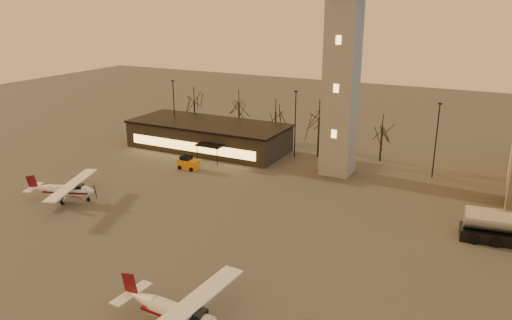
# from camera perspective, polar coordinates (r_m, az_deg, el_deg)

# --- Properties ---
(ground) EXTENTS (220.00, 220.00, 0.00)m
(ground) POSITION_cam_1_polar(r_m,az_deg,el_deg) (44.49, -3.40, -12.81)
(ground) COLOR #454340
(ground) RESTS_ON ground
(control_tower) EXTENTS (6.80, 6.80, 32.60)m
(control_tower) POSITION_cam_1_polar(r_m,az_deg,el_deg) (66.20, 9.89, 12.03)
(control_tower) COLOR gray
(control_tower) RESTS_ON ground
(terminal) EXTENTS (25.40, 12.20, 4.30)m
(terminal) POSITION_cam_1_polar(r_m,az_deg,el_deg) (79.78, -5.43, 2.79)
(terminal) COLOR black
(terminal) RESTS_ON ground
(light_poles) EXTENTS (58.50, 12.25, 10.14)m
(light_poles) POSITION_cam_1_polar(r_m,az_deg,el_deg) (68.88, 10.07, 2.99)
(light_poles) COLOR black
(light_poles) RESTS_ON ground
(tree_row) EXTENTS (37.20, 9.20, 8.80)m
(tree_row) POSITION_cam_1_polar(r_m,az_deg,el_deg) (81.14, 2.21, 5.86)
(tree_row) COLOR black
(tree_row) RESTS_ON ground
(cessna_front) EXTENTS (9.70, 12.25, 3.37)m
(cessna_front) POSITION_cam_1_polar(r_m,az_deg,el_deg) (37.30, -8.29, -17.54)
(cessna_front) COLOR silver
(cessna_front) RESTS_ON ground
(cessna_rear) EXTENTS (8.96, 10.88, 3.07)m
(cessna_rear) POSITION_cam_1_polar(r_m,az_deg,el_deg) (62.90, -20.50, -3.48)
(cessna_rear) COLOR white
(cessna_rear) RESTS_ON ground
(fuel_truck) EXTENTS (9.33, 3.94, 3.36)m
(fuel_truck) POSITION_cam_1_polar(r_m,az_deg,el_deg) (54.68, 27.04, -7.22)
(fuel_truck) COLOR black
(fuel_truck) RESTS_ON ground
(service_cart) EXTENTS (2.93, 1.90, 1.84)m
(service_cart) POSITION_cam_1_polar(r_m,az_deg,el_deg) (70.77, -7.76, -0.47)
(service_cart) COLOR orange
(service_cart) RESTS_ON ground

